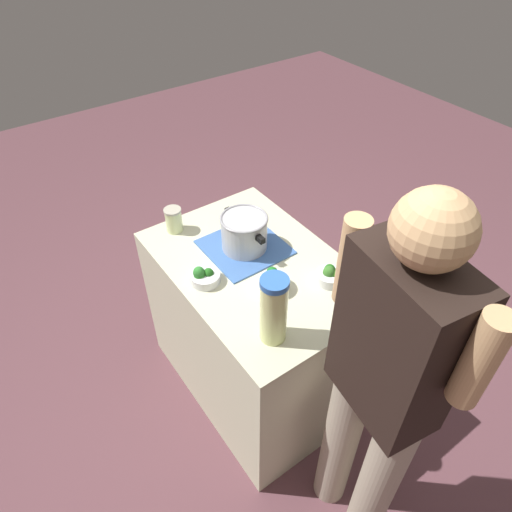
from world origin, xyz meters
TOP-DOWN VIEW (x-y plane):
  - ground_plane at (0.00, 0.00)m, footprint 8.00×8.00m
  - counter_slab at (0.00, 0.00)m, footprint 1.03×0.69m
  - dish_cloth at (-0.12, 0.02)m, footprint 0.34×0.34m
  - cooking_pot at (-0.12, 0.02)m, footprint 0.28×0.21m
  - lemonade_pitcher at (0.36, -0.18)m, footprint 0.10×0.10m
  - mason_jar at (-0.42, -0.17)m, footprint 0.08×0.08m
  - broccoli_bowl_front at (0.26, 0.19)m, footprint 0.12×0.12m
  - broccoli_bowl_center at (-0.04, -0.24)m, footprint 0.13×0.13m
  - broccoli_bowl_back at (0.16, -0.02)m, footprint 0.13×0.13m
  - person_cook at (0.78, -0.07)m, footprint 0.50×0.25m

SIDE VIEW (x-z plane):
  - ground_plane at x=0.00m, z-range 0.00..0.00m
  - counter_slab at x=0.00m, z-range 0.00..0.85m
  - dish_cloth at x=-0.12m, z-range 0.85..0.86m
  - broccoli_bowl_center at x=-0.04m, z-range 0.84..0.92m
  - broccoli_bowl_front at x=0.26m, z-range 0.85..0.92m
  - broccoli_bowl_back at x=0.16m, z-range 0.84..0.94m
  - mason_jar at x=-0.42m, z-range 0.85..0.97m
  - person_cook at x=0.78m, z-range 0.09..1.77m
  - cooking_pot at x=-0.12m, z-range 0.86..1.03m
  - lemonade_pitcher at x=0.36m, z-range 0.85..1.15m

